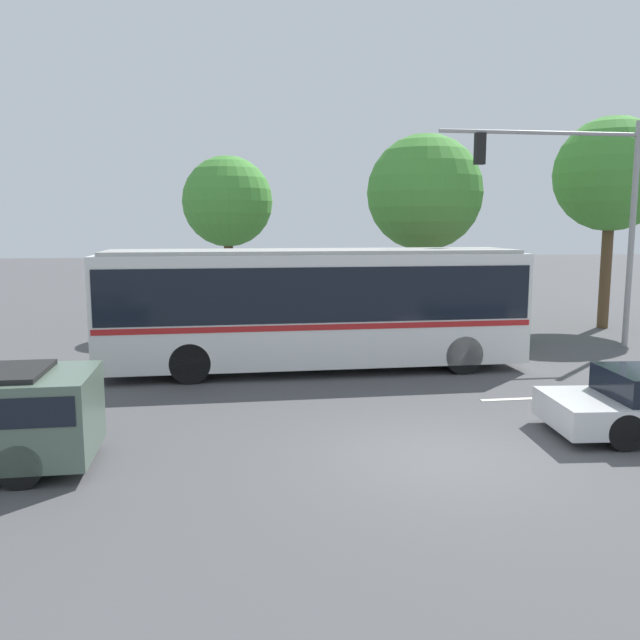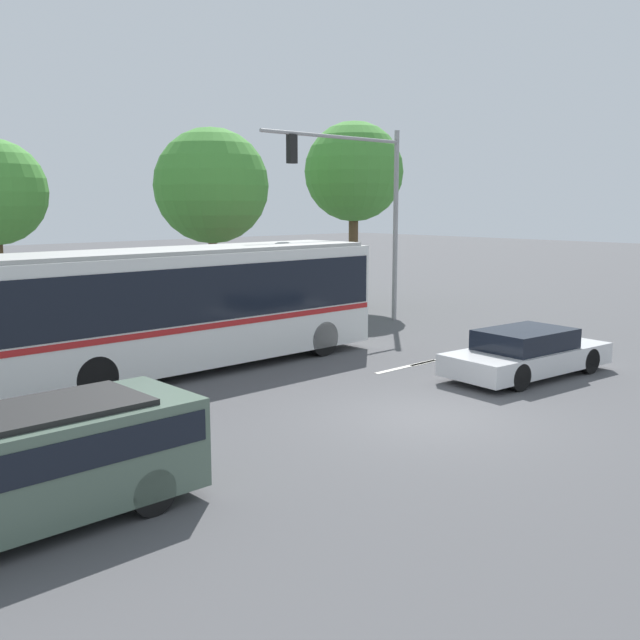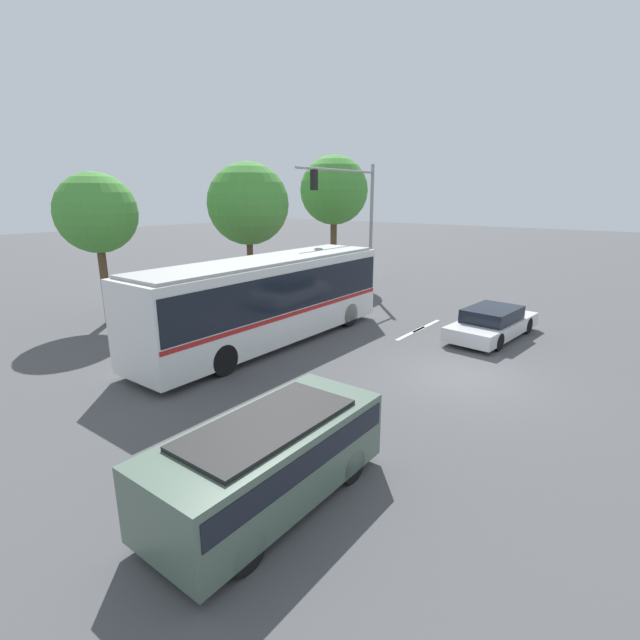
# 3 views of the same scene
# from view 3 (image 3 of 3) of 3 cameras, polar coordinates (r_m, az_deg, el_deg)

# --- Properties ---
(ground_plane) EXTENTS (140.00, 140.00, 0.00)m
(ground_plane) POSITION_cam_3_polar(r_m,az_deg,el_deg) (14.96, 16.96, -6.70)
(ground_plane) COLOR #4C4C4F
(city_bus) EXTENTS (11.09, 2.60, 3.19)m
(city_bus) POSITION_cam_3_polar(r_m,az_deg,el_deg) (17.10, -6.44, 2.97)
(city_bus) COLOR silver
(city_bus) RESTS_ON ground
(sedan_foreground) EXTENTS (4.88, 2.26, 1.21)m
(sedan_foreground) POSITION_cam_3_polar(r_m,az_deg,el_deg) (19.19, 20.45, -0.35)
(sedan_foreground) COLOR silver
(sedan_foreground) RESTS_ON ground
(suv_left_lane) EXTENTS (4.68, 1.94, 1.61)m
(suv_left_lane) POSITION_cam_3_polar(r_m,az_deg,el_deg) (8.61, -6.34, -16.23)
(suv_left_lane) COLOR #516656
(suv_left_lane) RESTS_ON ground
(traffic_light_pole) EXTENTS (6.39, 0.24, 6.96)m
(traffic_light_pole) POSITION_cam_3_polar(r_m,az_deg,el_deg) (24.74, 4.42, 13.37)
(traffic_light_pole) COLOR gray
(traffic_light_pole) RESTS_ON ground
(flowering_hedge) EXTENTS (7.07, 1.34, 1.25)m
(flowering_hedge) POSITION_cam_3_polar(r_m,az_deg,el_deg) (21.94, -5.48, 2.51)
(flowering_hedge) COLOR #286028
(flowering_hedge) RESTS_ON ground
(street_tree_left) EXTENTS (3.29, 3.29, 6.32)m
(street_tree_left) POSITION_cam_3_polar(r_m,az_deg,el_deg) (21.63, -25.84, 11.70)
(street_tree_left) COLOR brown
(street_tree_left) RESTS_ON ground
(street_tree_centre) EXTENTS (4.09, 4.09, 7.00)m
(street_tree_centre) POSITION_cam_3_polar(r_m,az_deg,el_deg) (24.22, -8.85, 13.92)
(street_tree_centre) COLOR brown
(street_tree_centre) RESTS_ON ground
(street_tree_right) EXTENTS (4.12, 4.12, 7.71)m
(street_tree_right) POSITION_cam_3_polar(r_m,az_deg,el_deg) (29.24, 1.73, 15.62)
(street_tree_right) COLOR brown
(street_tree_right) RESTS_ON ground
(lane_stripe_near) EXTENTS (2.40, 0.16, 0.01)m
(lane_stripe_near) POSITION_cam_3_polar(r_m,az_deg,el_deg) (20.18, 12.98, -0.73)
(lane_stripe_near) COLOR silver
(lane_stripe_near) RESTS_ON ground
(lane_stripe_mid) EXTENTS (2.40, 0.16, 0.01)m
(lane_stripe_mid) POSITION_cam_3_polar(r_m,az_deg,el_deg) (19.01, 11.15, -1.61)
(lane_stripe_mid) COLOR silver
(lane_stripe_mid) RESTS_ON ground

